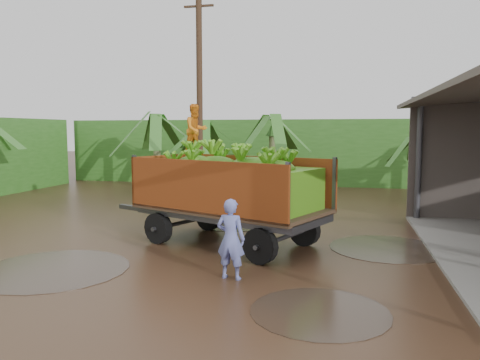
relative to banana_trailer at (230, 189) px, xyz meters
name	(u,v)px	position (x,y,z in m)	size (l,w,h in m)	color
ground	(220,254)	(0.01, -1.03, -1.49)	(100.00, 100.00, 0.00)	black
hedge_north	(259,151)	(-1.99, 14.97, 0.31)	(22.00, 3.00, 3.60)	#2D661E
banana_trailer	(230,189)	(0.00, 0.00, 0.00)	(6.81, 4.17, 3.76)	#AF4B19
man_blue	(231,239)	(0.71, -2.79, -0.66)	(0.60, 0.40, 1.65)	#6973C0
utility_pole	(200,98)	(-2.79, 6.22, 2.80)	(1.20, 0.24, 8.46)	#47301E
banana_plants	(79,161)	(-6.81, 3.91, 0.39)	(25.32, 20.22, 4.28)	#2D661E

